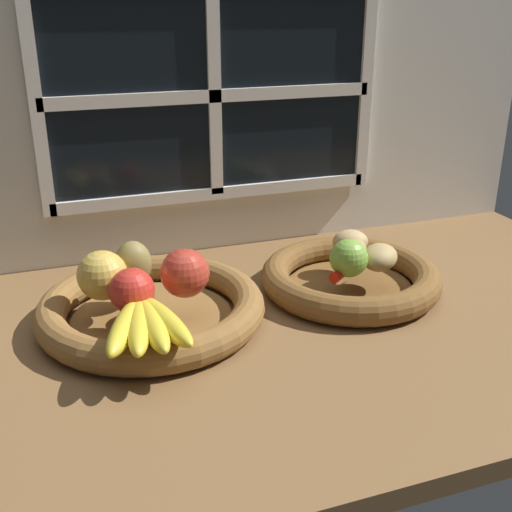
{
  "coord_description": "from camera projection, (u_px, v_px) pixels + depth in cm",
  "views": [
    {
      "loc": [
        -32.94,
        -89.32,
        48.32
      ],
      "look_at": [
        -1.15,
        0.75,
        8.94
      ],
      "focal_mm": 44.28,
      "sensor_mm": 36.0,
      "label": 1
    }
  ],
  "objects": [
    {
      "name": "apple_golden_left",
      "position": [
        102.0,
        275.0,
        0.96
      ],
      "size": [
        7.74,
        7.74,
        7.74
      ],
      "primitive_type": "sphere",
      "color": "gold",
      "rests_on": "fruit_bowl_left"
    },
    {
      "name": "fruit_bowl_right",
      "position": [
        350.0,
        278.0,
        1.11
      ],
      "size": [
        31.63,
        31.63,
        4.94
      ],
      "color": "brown",
      "rests_on": "ground_plane"
    },
    {
      "name": "potato_back",
      "position": [
        350.0,
        242.0,
        1.14
      ],
      "size": [
        7.51,
        6.71,
        4.41
      ],
      "primitive_type": "ellipsoid",
      "rotation": [
        0.0,
        0.0,
        6.05
      ],
      "color": "tan",
      "rests_on": "fruit_bowl_right"
    },
    {
      "name": "chili_pepper",
      "position": [
        355.0,
        265.0,
        1.08
      ],
      "size": [
        12.59,
        8.87,
        1.85
      ],
      "primitive_type": "cone",
      "rotation": [
        0.0,
        1.57,
        0.56
      ],
      "color": "red",
      "rests_on": "fruit_bowl_right"
    },
    {
      "name": "potato_large",
      "position": [
        352.0,
        252.0,
        1.09
      ],
      "size": [
        8.75,
        8.5,
        4.73
      ],
      "primitive_type": "ellipsoid",
      "rotation": [
        0.0,
        0.0,
        3.86
      ],
      "color": "#A38451",
      "rests_on": "fruit_bowl_right"
    },
    {
      "name": "apple_red_front",
      "position": [
        132.0,
        291.0,
        0.93
      ],
      "size": [
        6.82,
        6.82,
        6.82
      ],
      "primitive_type": "sphere",
      "color": "red",
      "rests_on": "fruit_bowl_left"
    },
    {
      "name": "pear_brown",
      "position": [
        133.0,
        263.0,
        1.01
      ],
      "size": [
        6.02,
        5.7,
        7.37
      ],
      "primitive_type": "ellipsoid",
      "rotation": [
        0.0,
        0.0,
        3.17
      ],
      "color": "olive",
      "rests_on": "fruit_bowl_left"
    },
    {
      "name": "lime_near",
      "position": [
        349.0,
        258.0,
        1.05
      ],
      "size": [
        6.43,
        6.43,
        6.43
      ],
      "primitive_type": "sphere",
      "color": "#7AAD3D",
      "rests_on": "fruit_bowl_right"
    },
    {
      "name": "ground_plane",
      "position": [
        264.0,
        314.0,
        1.07
      ],
      "size": [
        140.0,
        90.0,
        3.0
      ],
      "primitive_type": "cube",
      "color": "brown"
    },
    {
      "name": "fruit_bowl_left",
      "position": [
        152.0,
        309.0,
        1.0
      ],
      "size": [
        36.22,
        36.22,
        4.94
      ],
      "color": "brown",
      "rests_on": "ground_plane"
    },
    {
      "name": "potato_small",
      "position": [
        379.0,
        257.0,
        1.07
      ],
      "size": [
        9.54,
        9.47,
        4.46
      ],
      "primitive_type": "ellipsoid",
      "rotation": [
        0.0,
        0.0,
        0.76
      ],
      "color": "tan",
      "rests_on": "fruit_bowl_right"
    },
    {
      "name": "banana_bunch_front",
      "position": [
        145.0,
        323.0,
        0.87
      ],
      "size": [
        13.47,
        18.02,
        3.38
      ],
      "color": "yellow",
      "rests_on": "fruit_bowl_left"
    },
    {
      "name": "apple_red_right",
      "position": [
        185.0,
        273.0,
        0.97
      ],
      "size": [
        7.7,
        7.7,
        7.7
      ],
      "primitive_type": "sphere",
      "color": "#B73828",
      "rests_on": "fruit_bowl_left"
    },
    {
      "name": "back_wall",
      "position": [
        212.0,
        111.0,
        1.22
      ],
      "size": [
        140.0,
        4.6,
        55.0
      ],
      "color": "silver",
      "rests_on": "ground_plane"
    }
  ]
}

